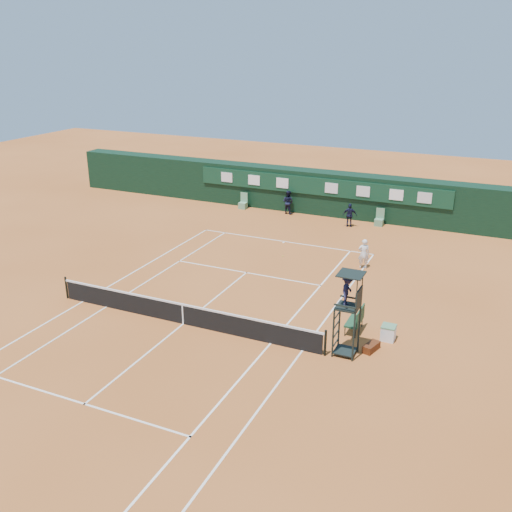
{
  "coord_description": "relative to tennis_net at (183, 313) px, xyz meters",
  "views": [
    {
      "loc": [
        11.97,
        -18.78,
        11.48
      ],
      "look_at": [
        0.74,
        6.0,
        1.2
      ],
      "focal_mm": 40.0,
      "sensor_mm": 36.0,
      "label": 1
    }
  ],
  "objects": [
    {
      "name": "ball_kid_left",
      "position": [
        -2.04,
        17.6,
        0.33
      ],
      "size": [
        0.92,
        0.78,
        1.68
      ],
      "primitive_type": "imported",
      "rotation": [
        0.0,
        0.0,
        2.94
      ],
      "color": "black",
      "rests_on": "ground"
    },
    {
      "name": "back_wall",
      "position": [
        0.0,
        18.74,
        1.0
      ],
      "size": [
        40.0,
        1.65,
        3.0
      ],
      "color": "black",
      "rests_on": "ground"
    },
    {
      "name": "umpire_chair",
      "position": [
        7.07,
        0.43,
        1.95
      ],
      "size": [
        0.96,
        0.95,
        3.42
      ],
      "color": "black",
      "rests_on": "ground"
    },
    {
      "name": "ground",
      "position": [
        0.0,
        0.0,
        -0.51
      ],
      "size": [
        90.0,
        90.0,
        0.0
      ],
      "primitive_type": "plane",
      "color": "#B6612B",
      "rests_on": "ground"
    },
    {
      "name": "cooler",
      "position": [
        8.37,
        2.27,
        -0.18
      ],
      "size": [
        0.57,
        0.57,
        0.65
      ],
      "color": "white",
      "rests_on": "ground"
    },
    {
      "name": "player_bench",
      "position": [
        7.0,
        2.4,
        0.09
      ],
      "size": [
        0.56,
        1.2,
        1.1
      ],
      "color": "#194026",
      "rests_on": "ground"
    },
    {
      "name": "tennis_net",
      "position": [
        0.0,
        0.0,
        0.0
      ],
      "size": [
        12.9,
        0.1,
        1.1
      ],
      "color": "black",
      "rests_on": "ground"
    },
    {
      "name": "player",
      "position": [
        5.44,
        9.61,
        0.31
      ],
      "size": [
        0.7,
        0.57,
        1.64
      ],
      "primitive_type": "imported",
      "rotation": [
        0.0,
        0.0,
        3.49
      ],
      "color": "silver",
      "rests_on": "ground"
    },
    {
      "name": "linesman_chair_right",
      "position": [
        4.5,
        17.48,
        -0.19
      ],
      "size": [
        0.55,
        0.5,
        1.15
      ],
      "color": "#598963",
      "rests_on": "ground"
    },
    {
      "name": "linesman_chair_left",
      "position": [
        -5.5,
        17.48,
        -0.19
      ],
      "size": [
        0.55,
        0.5,
        1.15
      ],
      "color": "#63976F",
      "rests_on": "ground"
    },
    {
      "name": "ball_kid_right",
      "position": [
        2.77,
        16.43,
        0.28
      ],
      "size": [
        0.99,
        0.61,
        1.57
      ],
      "primitive_type": "imported",
      "rotation": [
        0.0,
        0.0,
        3.4
      ],
      "color": "black",
      "rests_on": "ground"
    },
    {
      "name": "tennis_ball",
      "position": [
        0.85,
        9.45,
        -0.48
      ],
      "size": [
        0.06,
        0.06,
        0.06
      ],
      "primitive_type": "sphere",
      "color": "#DFF037",
      "rests_on": "ground"
    },
    {
      "name": "tennis_bag",
      "position": [
        7.96,
        1.11,
        -0.35
      ],
      "size": [
        0.58,
        0.89,
        0.31
      ],
      "primitive_type": "cube",
      "rotation": [
        0.0,
        0.0,
        -0.28
      ],
      "color": "black",
      "rests_on": "ground"
    },
    {
      "name": "court_lines",
      "position": [
        0.0,
        0.0,
        -0.5
      ],
      "size": [
        11.05,
        23.85,
        0.01
      ],
      "color": "silver",
      "rests_on": "ground"
    }
  ]
}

